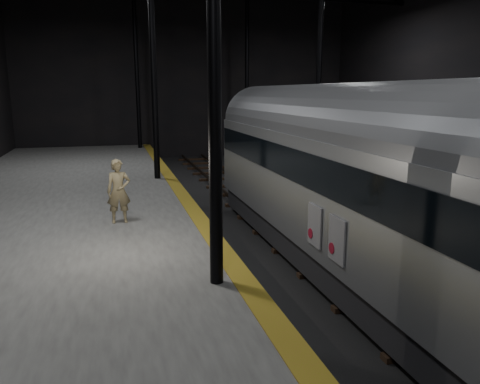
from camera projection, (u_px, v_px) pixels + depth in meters
name	position (u px, v px, depth m)	size (l,w,h in m)	color
ground	(309.00, 249.00, 14.35)	(44.00, 44.00, 0.00)	black
platform_left	(47.00, 256.00, 12.29)	(9.00, 43.80, 1.00)	#494947
tactile_strip	(205.00, 226.00, 13.29)	(0.50, 43.80, 0.01)	olive
track	(309.00, 247.00, 14.33)	(2.40, 43.00, 0.24)	#3F3328
train	(374.00, 184.00, 10.57)	(2.72, 18.13, 4.85)	#989B9F
woman	(119.00, 191.00, 13.50)	(0.68, 0.44, 1.86)	#8E7E57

